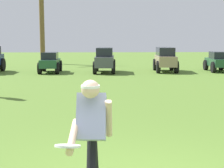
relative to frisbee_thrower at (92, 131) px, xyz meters
name	(u,v)px	position (x,y,z in m)	size (l,w,h in m)	color
frisbee_thrower	(92,131)	(0.00, 0.00, 0.00)	(0.51, 1.09, 1.42)	black
frisbee_in_flight	(68,146)	(-0.23, -0.51, -0.01)	(0.31, 0.31, 0.08)	white
parked_car_slot_b	(50,62)	(-2.59, 14.65, -0.23)	(1.12, 2.21, 1.10)	#235133
parked_car_slot_c	(105,59)	(0.36, 14.61, -0.08)	(1.26, 2.45, 1.34)	#474C51
parked_car_slot_d	(165,59)	(3.72, 14.96, -0.08)	(1.26, 2.45, 1.34)	#998466
parked_car_slot_e	(218,61)	(6.67, 14.95, -0.23)	(1.16, 2.23, 1.10)	#235133
palm_tree_far_left	(42,18)	(-4.09, 21.35, 2.44)	(3.56, 3.06, 5.53)	brown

